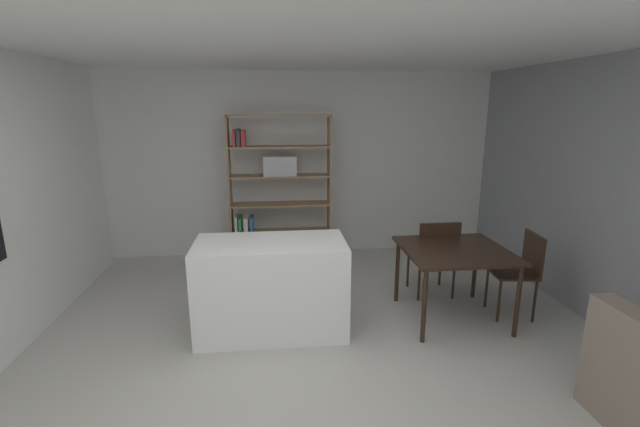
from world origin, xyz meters
The scene contains 8 objects.
ground_plane centered at (0.00, 0.00, 0.00)m, with size 8.96×8.96×0.00m, color beige.
ceiling_slab centered at (0.00, 0.00, 2.62)m, with size 6.15×6.52×0.06m.
back_partition centered at (0.00, 3.23, 1.29)m, with size 6.15×0.06×2.59m, color silver.
kitchen_island centered at (-0.15, 0.86, 0.45)m, with size 1.40×0.71×0.89m, color white.
open_bookshelf centered at (-0.11, 2.85, 1.05)m, with size 1.36×0.32×2.00m.
dining_table centered at (1.67, 0.93, 0.67)m, with size 1.01×1.00×0.74m.
dining_chair_far centered at (1.67, 1.45, 0.53)m, with size 0.46×0.46×0.89m.
dining_chair_window_side centered at (2.38, 0.92, 0.53)m, with size 0.46×0.45×0.87m.
Camera 1 is at (-0.10, -3.00, 2.11)m, focal length 24.41 mm.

